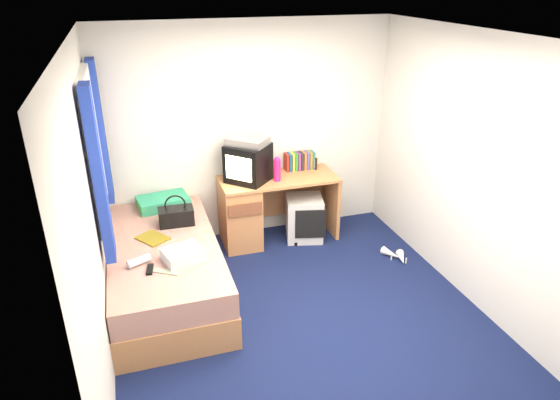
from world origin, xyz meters
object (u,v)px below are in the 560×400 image
object	(u,v)px
vcr	(248,141)
colour_swatch_fan	(166,272)
white_heels	(396,256)
crt_tv	(248,163)
bed	(165,268)
pillow	(163,202)
remote_control	(150,269)
desk	(255,208)
pink_water_bottle	(277,170)
water_bottle	(139,261)
picture_frame	(314,163)
towel	(183,255)
aerosol_can	(263,170)
handbag	(176,216)
storage_cube	(304,218)
magazine	(153,238)

from	to	relation	value
vcr	colour_swatch_fan	world-z (taller)	vcr
vcr	white_heels	distance (m)	2.01
crt_tv	vcr	world-z (taller)	vcr
bed	pillow	size ratio (longest dim) A/B	3.89
remote_control	white_heels	xyz separation A→B (m)	(2.55, 0.32, -0.51)
desk	pink_water_bottle	size ratio (longest dim) A/B	5.36
bed	water_bottle	bearing A→B (deg)	-125.20
vcr	picture_frame	world-z (taller)	vcr
vcr	white_heels	bearing A→B (deg)	9.96
towel	white_heels	distance (m)	2.34
pink_water_bottle	aerosol_can	bearing A→B (deg)	138.88
bed	aerosol_can	distance (m)	1.51
handbag	pillow	bearing A→B (deg)	103.24
picture_frame	towel	world-z (taller)	picture_frame
towel	storage_cube	bearing A→B (deg)	34.11
vcr	magazine	world-z (taller)	vcr
colour_swatch_fan	vcr	bearing A→B (deg)	50.64
desk	aerosol_can	world-z (taller)	aerosol_can
crt_tv	picture_frame	xyz separation A→B (m)	(0.81, 0.14, -0.13)
pillow	magazine	bearing A→B (deg)	-103.48
storage_cube	bed	bearing A→B (deg)	-144.26
storage_cube	remote_control	size ratio (longest dim) A/B	3.14
storage_cube	colour_swatch_fan	world-z (taller)	colour_swatch_fan
storage_cube	remote_control	bearing A→B (deg)	-134.41
storage_cube	pink_water_bottle	size ratio (longest dim) A/B	2.07
picture_frame	aerosol_can	distance (m)	0.65
bed	magazine	xyz separation A→B (m)	(-0.08, 0.11, 0.28)
vcr	magazine	bearing A→B (deg)	-108.30
colour_swatch_fan	white_heels	size ratio (longest dim) A/B	0.63
crt_tv	aerosol_can	xyz separation A→B (m)	(0.17, 0.02, -0.11)
vcr	white_heels	xyz separation A→B (m)	(1.40, -0.86, -1.16)
bed	desk	size ratio (longest dim) A/B	1.54
storage_cube	water_bottle	distance (m)	2.11
vcr	remote_control	size ratio (longest dim) A/B	2.53
magazine	picture_frame	bearing A→B (deg)	22.03
pillow	towel	bearing A→B (deg)	-87.05
pillow	storage_cube	distance (m)	1.59
picture_frame	handbag	distance (m)	1.73
desk	water_bottle	distance (m)	1.68
white_heels	pillow	bearing A→B (deg)	158.46
desk	crt_tv	size ratio (longest dim) A/B	2.33
bed	aerosol_can	xyz separation A→B (m)	(1.17, 0.76, 0.58)
pink_water_bottle	vcr	bearing A→B (deg)	161.71
crt_tv	pink_water_bottle	xyz separation A→B (m)	(0.30, -0.09, -0.08)
crt_tv	vcr	xyz separation A→B (m)	(0.00, 0.00, 0.24)
vcr	remote_control	bearing A→B (deg)	-92.75
pillow	remote_control	world-z (taller)	pillow
crt_tv	towel	bearing A→B (deg)	-83.19
vcr	pink_water_bottle	distance (m)	0.45
storage_cube	towel	xyz separation A→B (m)	(-1.48, -1.00, 0.34)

